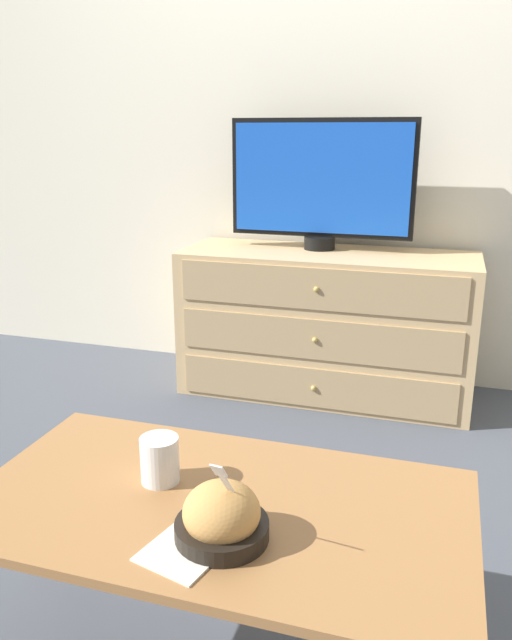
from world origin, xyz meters
TOP-DOWN VIEW (x-y plane):
  - ground_plane at (0.00, 0.00)m, footprint 12.00×12.00m
  - wall_back at (0.00, 0.03)m, footprint 12.00×0.05m
  - dresser at (0.01, -0.26)m, footprint 1.27×0.48m
  - tv at (-0.05, -0.18)m, footprint 0.80×0.14m
  - coffee_table at (0.09, -1.86)m, footprint 1.02×0.55m
  - takeout_bowl at (0.14, -1.97)m, footprint 0.17×0.17m
  - drink_cup at (-0.05, -1.82)m, footprint 0.08×0.08m
  - napkin at (0.09, -2.03)m, footprint 0.16×0.16m

SIDE VIEW (x-z plane):
  - ground_plane at x=0.00m, z-range 0.00..0.00m
  - dresser at x=0.01m, z-range 0.00..0.64m
  - coffee_table at x=0.09m, z-range 0.16..0.59m
  - napkin at x=0.09m, z-range 0.43..0.43m
  - takeout_bowl at x=0.14m, z-range 0.38..0.57m
  - drink_cup at x=-0.05m, z-range 0.42..0.52m
  - tv at x=-0.05m, z-range 0.66..1.22m
  - wall_back at x=0.00m, z-range 0.00..2.60m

